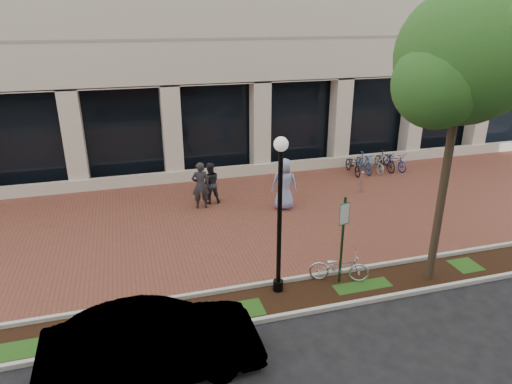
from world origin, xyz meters
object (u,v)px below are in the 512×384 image
object	(u,v)px
locked_bicycle	(339,267)
sedan_near_curb	(154,344)
pedestrian_left	(201,185)
bike_rack_cluster	(374,162)
pedestrian_right	(284,184)
pedestrian_mid	(210,183)
street_tree	(464,66)
lamppost	(280,209)
parking_sign	(343,230)
bollard	(362,182)

from	to	relation	value
locked_bicycle	sedan_near_curb	xyz separation A→B (m)	(-5.18, -2.15, 0.28)
locked_bicycle	pedestrian_left	xyz separation A→B (m)	(-2.79, 6.16, 0.48)
locked_bicycle	bike_rack_cluster	xyz separation A→B (m)	(5.80, 8.21, 0.01)
pedestrian_left	pedestrian_right	size ratio (longest dim) A/B	0.93
pedestrian_mid	pedestrian_right	distance (m)	2.92
pedestrian_right	bike_rack_cluster	bearing A→B (deg)	-135.21
locked_bicycle	pedestrian_right	size ratio (longest dim) A/B	0.84
street_tree	bike_rack_cluster	distance (m)	10.79
lamppost	pedestrian_right	bearing A→B (deg)	68.97
parking_sign	lamppost	distance (m)	1.94
bollard	sedan_near_curb	size ratio (longest dim) A/B	0.21
pedestrian_mid	sedan_near_curb	bearing A→B (deg)	71.41
locked_bicycle	pedestrian_mid	bearing A→B (deg)	40.83
locked_bicycle	bollard	distance (m)	7.08
pedestrian_mid	locked_bicycle	bearing A→B (deg)	109.08
pedestrian_right	bollard	bearing A→B (deg)	-152.94
street_tree	sedan_near_curb	world-z (taller)	street_tree
street_tree	bike_rack_cluster	world-z (taller)	street_tree
bollard	sedan_near_curb	world-z (taller)	sedan_near_curb
locked_bicycle	pedestrian_mid	xyz separation A→B (m)	(-2.35, 6.56, 0.39)
street_tree	bike_rack_cluster	bearing A→B (deg)	69.78
street_tree	pedestrian_left	size ratio (longest dim) A/B	4.16
lamppost	pedestrian_right	size ratio (longest dim) A/B	2.16
lamppost	bollard	xyz separation A→B (m)	(5.67, 5.91, -1.93)
pedestrian_left	bike_rack_cluster	distance (m)	8.85
parking_sign	street_tree	bearing A→B (deg)	-26.46
lamppost	pedestrian_left	bearing A→B (deg)	99.36
pedestrian_right	sedan_near_curb	bearing A→B (deg)	70.49
lamppost	pedestrian_mid	bearing A→B (deg)	95.07
pedestrian_mid	sedan_near_curb	size ratio (longest dim) A/B	0.38
lamppost	pedestrian_left	distance (m)	6.41
pedestrian_mid	parking_sign	bearing A→B (deg)	108.77
lamppost	bollard	distance (m)	8.41
street_tree	pedestrian_left	distance (m)	9.90
street_tree	pedestrian_mid	distance (m)	10.00
lamppost	locked_bicycle	xyz separation A→B (m)	(1.77, -0.01, -1.97)
sedan_near_curb	pedestrian_mid	bearing A→B (deg)	-19.04
bike_rack_cluster	parking_sign	bearing A→B (deg)	-126.97
parking_sign	pedestrian_left	world-z (taller)	parking_sign
sedan_near_curb	bollard	bearing A→B (deg)	-49.46
pedestrian_left	bollard	distance (m)	6.70
parking_sign	pedestrian_right	world-z (taller)	parking_sign
parking_sign	locked_bicycle	bearing A→B (deg)	68.49
locked_bicycle	pedestrian_left	distance (m)	6.78
parking_sign	lamppost	world-z (taller)	lamppost
street_tree	lamppost	bearing A→B (deg)	172.39
bollard	bike_rack_cluster	distance (m)	2.99
locked_bicycle	lamppost	bearing A→B (deg)	110.90
pedestrian_left	pedestrian_right	world-z (taller)	pedestrian_right
street_tree	bollard	xyz separation A→B (m)	(1.33, 6.49, -5.34)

